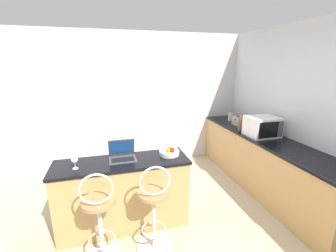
{
  "coord_description": "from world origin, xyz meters",
  "views": [
    {
      "loc": [
        -0.56,
        -1.85,
        2.02
      ],
      "look_at": [
        0.43,
        1.68,
        0.99
      ],
      "focal_mm": 24.0,
      "sensor_mm": 36.0,
      "label": 1
    }
  ],
  "objects_px": {
    "bar_stool_far": "(154,210)",
    "wine_glass_tall": "(74,160)",
    "laptop": "(122,154)",
    "fruit_bowl": "(169,152)",
    "storage_jar": "(231,116)",
    "bar_stool_near": "(100,220)",
    "microwave": "(262,126)",
    "pepper_mill": "(240,124)",
    "toaster": "(241,121)"
  },
  "relations": [
    {
      "from": "microwave",
      "to": "bar_stool_far",
      "type": "bearing_deg",
      "value": -156.04
    },
    {
      "from": "storage_jar",
      "to": "bar_stool_far",
      "type": "bearing_deg",
      "value": -136.59
    },
    {
      "from": "microwave",
      "to": "pepper_mill",
      "type": "bearing_deg",
      "value": 122.15
    },
    {
      "from": "bar_stool_near",
      "to": "pepper_mill",
      "type": "relative_size",
      "value": 3.72
    },
    {
      "from": "toaster",
      "to": "fruit_bowl",
      "type": "xyz_separation_m",
      "value": [
        -1.69,
        -1.01,
        -0.05
      ]
    },
    {
      "from": "bar_stool_near",
      "to": "laptop",
      "type": "bearing_deg",
      "value": 63.1
    },
    {
      "from": "pepper_mill",
      "to": "storage_jar",
      "type": "relative_size",
      "value": 1.44
    },
    {
      "from": "storage_jar",
      "to": "bar_stool_near",
      "type": "bearing_deg",
      "value": -143.5
    },
    {
      "from": "wine_glass_tall",
      "to": "fruit_bowl",
      "type": "bearing_deg",
      "value": 4.87
    },
    {
      "from": "bar_stool_near",
      "to": "laptop",
      "type": "distance_m",
      "value": 0.79
    },
    {
      "from": "fruit_bowl",
      "to": "storage_jar",
      "type": "xyz_separation_m",
      "value": [
        1.68,
        1.37,
        0.06
      ]
    },
    {
      "from": "laptop",
      "to": "pepper_mill",
      "type": "relative_size",
      "value": 1.13
    },
    {
      "from": "wine_glass_tall",
      "to": "storage_jar",
      "type": "bearing_deg",
      "value": 27.69
    },
    {
      "from": "toaster",
      "to": "storage_jar",
      "type": "relative_size",
      "value": 1.29
    },
    {
      "from": "microwave",
      "to": "storage_jar",
      "type": "relative_size",
      "value": 2.43
    },
    {
      "from": "fruit_bowl",
      "to": "laptop",
      "type": "bearing_deg",
      "value": 174.89
    },
    {
      "from": "microwave",
      "to": "wine_glass_tall",
      "type": "bearing_deg",
      "value": -170.85
    },
    {
      "from": "wine_glass_tall",
      "to": "storage_jar",
      "type": "height_order",
      "value": "storage_jar"
    },
    {
      "from": "laptop",
      "to": "pepper_mill",
      "type": "xyz_separation_m",
      "value": [
        2.03,
        0.62,
        0.08
      ]
    },
    {
      "from": "bar_stool_near",
      "to": "toaster",
      "type": "height_order",
      "value": "toaster"
    },
    {
      "from": "bar_stool_far",
      "to": "fruit_bowl",
      "type": "distance_m",
      "value": 0.75
    },
    {
      "from": "laptop",
      "to": "wine_glass_tall",
      "type": "xyz_separation_m",
      "value": [
        -0.53,
        -0.15,
        0.04
      ]
    },
    {
      "from": "wine_glass_tall",
      "to": "pepper_mill",
      "type": "bearing_deg",
      "value": 16.69
    },
    {
      "from": "wine_glass_tall",
      "to": "bar_stool_far",
      "type": "bearing_deg",
      "value": -28.47
    },
    {
      "from": "bar_stool_far",
      "to": "wine_glass_tall",
      "type": "xyz_separation_m",
      "value": [
        -0.79,
        0.43,
        0.49
      ]
    },
    {
      "from": "bar_stool_near",
      "to": "bar_stool_far",
      "type": "height_order",
      "value": "same"
    },
    {
      "from": "bar_stool_far",
      "to": "microwave",
      "type": "bearing_deg",
      "value": 23.96
    },
    {
      "from": "toaster",
      "to": "fruit_bowl",
      "type": "height_order",
      "value": "toaster"
    },
    {
      "from": "laptop",
      "to": "storage_jar",
      "type": "height_order",
      "value": "laptop"
    },
    {
      "from": "toaster",
      "to": "microwave",
      "type": "bearing_deg",
      "value": -93.73
    },
    {
      "from": "pepper_mill",
      "to": "fruit_bowl",
      "type": "distance_m",
      "value": 1.59
    },
    {
      "from": "toaster",
      "to": "bar_stool_far",
      "type": "bearing_deg",
      "value": -142.54
    },
    {
      "from": "bar_stool_far",
      "to": "pepper_mill",
      "type": "distance_m",
      "value": 2.19
    },
    {
      "from": "bar_stool_near",
      "to": "pepper_mill",
      "type": "distance_m",
      "value": 2.66
    },
    {
      "from": "bar_stool_near",
      "to": "microwave",
      "type": "xyz_separation_m",
      "value": [
        2.52,
        0.87,
        0.55
      ]
    },
    {
      "from": "laptop",
      "to": "microwave",
      "type": "distance_m",
      "value": 2.25
    },
    {
      "from": "fruit_bowl",
      "to": "storage_jar",
      "type": "distance_m",
      "value": 2.17
    },
    {
      "from": "bar_stool_near",
      "to": "fruit_bowl",
      "type": "bearing_deg",
      "value": 30.77
    },
    {
      "from": "fruit_bowl",
      "to": "wine_glass_tall",
      "type": "bearing_deg",
      "value": -175.13
    },
    {
      "from": "laptop",
      "to": "fruit_bowl",
      "type": "distance_m",
      "value": 0.59
    },
    {
      "from": "microwave",
      "to": "toaster",
      "type": "xyz_separation_m",
      "value": [
        0.04,
        0.67,
        -0.07
      ]
    },
    {
      "from": "pepper_mill",
      "to": "fruit_bowl",
      "type": "height_order",
      "value": "pepper_mill"
    },
    {
      "from": "pepper_mill",
      "to": "toaster",
      "type": "bearing_deg",
      "value": 54.42
    },
    {
      "from": "bar_stool_near",
      "to": "laptop",
      "type": "xyz_separation_m",
      "value": [
        0.29,
        0.58,
        0.45
      ]
    },
    {
      "from": "bar_stool_far",
      "to": "laptop",
      "type": "xyz_separation_m",
      "value": [
        -0.27,
        0.58,
        0.45
      ]
    },
    {
      "from": "laptop",
      "to": "toaster",
      "type": "xyz_separation_m",
      "value": [
        2.27,
        0.96,
        0.03
      ]
    },
    {
      "from": "bar_stool_near",
      "to": "toaster",
      "type": "xyz_separation_m",
      "value": [
        2.57,
        1.54,
        0.48
      ]
    },
    {
      "from": "pepper_mill",
      "to": "wine_glass_tall",
      "type": "height_order",
      "value": "pepper_mill"
    },
    {
      "from": "toaster",
      "to": "wine_glass_tall",
      "type": "xyz_separation_m",
      "value": [
        -2.8,
        -1.11,
        0.02
      ]
    },
    {
      "from": "microwave",
      "to": "storage_jar",
      "type": "bearing_deg",
      "value": 87.68
    }
  ]
}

